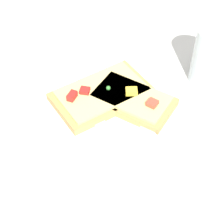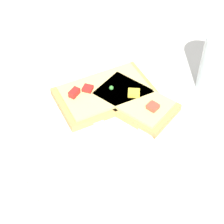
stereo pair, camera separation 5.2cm
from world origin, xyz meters
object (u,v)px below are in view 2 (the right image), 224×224
Objects in this scene: fork at (132,113)px; napkin at (4,188)px; knife at (110,144)px; drinking_glass at (220,64)px; pizza_slice_corner at (134,102)px; plate at (112,118)px; pizza_slice_main at (105,93)px.

napkin is (0.01, -0.25, -0.01)m from fork.
knife is 1.73× the size of drinking_glass.
knife is at bearing 81.31° from napkin.
fork is 0.02m from pizza_slice_corner.
pizza_slice_corner is at bearing -48.37° from knife.
pizza_slice_corner reaches higher than plate.
drinking_glass reaches higher than pizza_slice_main.
knife is at bearing 68.18° from pizza_slice_main.
plate is at bearing 70.73° from fork.
plate is 1.41× the size of knife.
plate is 2.44× the size of drinking_glass.
knife is 1.81× the size of napkin.
knife is at bearing -87.37° from drinking_glass.
fork is 0.08m from knife.
drinking_glass is at bearing 164.00° from pizza_slice_main.
drinking_glass is at bearing -87.76° from fork.
drinking_glass is 1.05× the size of napkin.
pizza_slice_main is 1.68× the size of napkin.
pizza_slice_main is at bearing 15.82° from pizza_slice_corner.
plate is 0.04m from fork.
drinking_glass is (0.09, 0.20, 0.04)m from pizza_slice_main.
pizza_slice_main is 1.61× the size of drinking_glass.
plate is 0.05m from pizza_slice_main.
fork is 1.05× the size of knife.
knife is (0.05, -0.04, 0.01)m from plate.
pizza_slice_main reaches higher than napkin.
pizza_slice_corner is at bearing -34.68° from fork.
pizza_slice_corner is at bearing 95.12° from napkin.
pizza_slice_corner is (0.00, 0.05, 0.02)m from plate.
knife is (0.03, -0.07, 0.00)m from fork.
plate is at bearing 96.34° from napkin.
fork is at bearing 91.66° from napkin.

